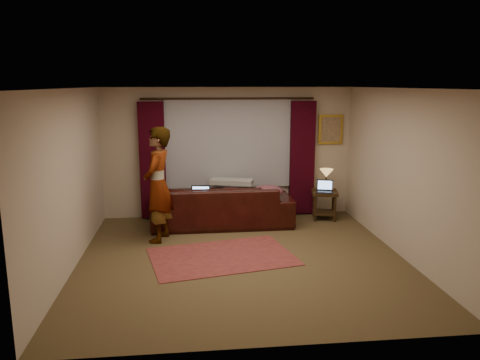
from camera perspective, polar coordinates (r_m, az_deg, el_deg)
name	(u,v)px	position (r m, az deg, el deg)	size (l,w,h in m)	color
floor	(242,259)	(7.36, 0.25, -9.60)	(5.00, 5.00, 0.01)	brown
ceiling	(242,88)	(6.86, 0.27, 11.12)	(5.00, 5.00, 0.02)	silver
wall_back	(228,153)	(9.45, -1.47, 3.36)	(5.00, 0.02, 2.60)	#BBAA94
wall_front	(271,226)	(4.59, 3.83, -5.66)	(5.00, 0.02, 2.60)	#BBAA94
wall_left	(70,180)	(7.16, -20.04, -0.04)	(0.02, 5.00, 2.60)	#BBAA94
wall_right	(402,173)	(7.69, 19.12, 0.79)	(0.02, 5.00, 2.60)	#BBAA94
sheer_curtain	(228,143)	(9.36, -1.44, 4.52)	(2.50, 0.05, 1.80)	#93939B
drape_left	(153,161)	(9.35, -10.61, 2.33)	(0.50, 0.14, 2.30)	black
drape_right	(302,158)	(9.60, 7.56, 2.67)	(0.50, 0.14, 2.30)	black
curtain_rod	(228,99)	(9.24, -1.44, 9.90)	(0.04, 0.04, 3.40)	black
picture_frame	(331,129)	(9.76, 10.98, 6.08)	(0.50, 0.04, 0.60)	gold
sofa	(222,198)	(8.90, -2.22, -2.17)	(2.66, 1.15, 1.07)	black
throw_blanket	(232,167)	(9.08, -1.04, 1.56)	(0.82, 0.33, 0.10)	#989792
clothing_pile	(268,192)	(8.84, 3.39, -1.46)	(0.58, 0.44, 0.24)	brown
laptop_sofa	(200,194)	(8.67, -4.90, -1.72)	(0.35, 0.38, 0.25)	black
area_rug	(222,256)	(7.44, -2.21, -9.30)	(2.18, 1.45, 0.01)	maroon
end_table	(324,205)	(9.50, 10.23, -3.01)	(0.50, 0.50, 0.58)	black
tiffany_lamp	(326,180)	(9.46, 10.46, 0.04)	(0.27, 0.27, 0.43)	olive
laptop_table	(325,186)	(9.31, 10.28, -0.78)	(0.31, 0.34, 0.23)	black
person	(158,185)	(8.05, -9.97, -0.58)	(0.58, 0.58, 1.97)	#989792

